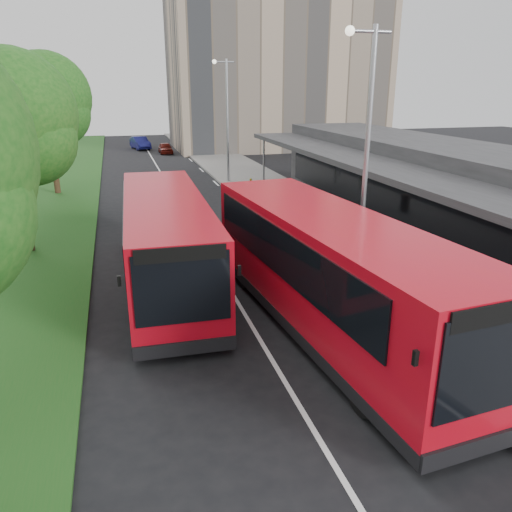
{
  "coord_description": "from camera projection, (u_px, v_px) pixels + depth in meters",
  "views": [
    {
      "loc": [
        -3.32,
        -12.15,
        6.47
      ],
      "look_at": [
        0.59,
        1.86,
        1.5
      ],
      "focal_mm": 35.0,
      "sensor_mm": 36.0,
      "label": 1
    }
  ],
  "objects": [
    {
      "name": "bus_main",
      "position": [
        331.0,
        274.0,
        13.48
      ],
      "size": [
        3.89,
        11.64,
        3.24
      ],
      "rotation": [
        0.0,
        0.0,
        0.09
      ],
      "color": "#B40915",
      "rests_on": "ground"
    },
    {
      "name": "pavement",
      "position": [
        261.0,
        185.0,
        33.74
      ],
      "size": [
        5.0,
        80.0,
        0.15
      ],
      "primitive_type": "cube",
      "color": "slate",
      "rests_on": "ground"
    },
    {
      "name": "kerb_dashes",
      "position": [
        225.0,
        192.0,
        32.16
      ],
      "size": [
        0.12,
        56.0,
        0.01
      ],
      "color": "silver",
      "rests_on": "ground"
    },
    {
      "name": "tree_mid",
      "position": [
        11.0,
        124.0,
        18.82
      ],
      "size": [
        4.92,
        4.92,
        7.91
      ],
      "color": "#372316",
      "rests_on": "ground"
    },
    {
      "name": "lane_centre_line",
      "position": [
        182.0,
        209.0,
        27.68
      ],
      "size": [
        0.12,
        70.0,
        0.01
      ],
      "primitive_type": "cube",
      "color": "silver",
      "rests_on": "ground"
    },
    {
      "name": "lamp_post_near",
      "position": [
        365.0,
        146.0,
        15.35
      ],
      "size": [
        1.44,
        0.28,
        8.0
      ],
      "color": "#9A9CA2",
      "rests_on": "pavement"
    },
    {
      "name": "car_near",
      "position": [
        165.0,
        148.0,
        50.14
      ],
      "size": [
        1.29,
        3.15,
        1.07
      ],
      "primitive_type": "imported",
      "rotation": [
        0.0,
        0.0,
        0.01
      ],
      "color": "#5A120C",
      "rests_on": "ground"
    },
    {
      "name": "ground",
      "position": [
        253.0,
        329.0,
        14.01
      ],
      "size": [
        120.0,
        120.0,
        0.0
      ],
      "primitive_type": "plane",
      "color": "black",
      "rests_on": "ground"
    },
    {
      "name": "tree_far",
      "position": [
        46.0,
        103.0,
        29.64
      ],
      "size": [
        5.28,
        5.28,
        8.48
      ],
      "color": "#372316",
      "rests_on": "ground"
    },
    {
      "name": "office_block",
      "position": [
        276.0,
        61.0,
        52.93
      ],
      "size": [
        22.0,
        12.0,
        18.0
      ],
      "primitive_type": "cube",
      "color": "tan",
      "rests_on": "ground"
    },
    {
      "name": "litter_bin",
      "position": [
        303.0,
        210.0,
        25.08
      ],
      "size": [
        0.56,
        0.56,
        0.84
      ],
      "primitive_type": "cylinder",
      "rotation": [
        0.0,
        0.0,
        -0.23
      ],
      "color": "#3A2517",
      "rests_on": "pavement"
    },
    {
      "name": "lamp_post_far",
      "position": [
        226.0,
        113.0,
        33.58
      ],
      "size": [
        1.44,
        0.28,
        8.0
      ],
      "color": "#9A9CA2",
      "rests_on": "pavement"
    },
    {
      "name": "bollard",
      "position": [
        251.0,
        186.0,
        31.01
      ],
      "size": [
        0.18,
        0.18,
        0.88
      ],
      "primitive_type": "cylinder",
      "rotation": [
        0.0,
        0.0,
        -0.33
      ],
      "color": "yellow",
      "rests_on": "pavement"
    },
    {
      "name": "car_far",
      "position": [
        140.0,
        143.0,
        53.54
      ],
      "size": [
        2.17,
        4.17,
        1.31
      ],
      "primitive_type": "imported",
      "rotation": [
        0.0,
        0.0,
        0.21
      ],
      "color": "navy",
      "rests_on": "ground"
    },
    {
      "name": "station_building",
      "position": [
        431.0,
        185.0,
        23.4
      ],
      "size": [
        7.7,
        26.0,
        4.0
      ],
      "color": "#29292B",
      "rests_on": "ground"
    },
    {
      "name": "bus_second",
      "position": [
        166.0,
        241.0,
        16.68
      ],
      "size": [
        3.05,
        10.78,
        3.03
      ],
      "rotation": [
        0.0,
        0.0,
        -0.03
      ],
      "color": "#B40915",
      "rests_on": "ground"
    },
    {
      "name": "grass_verge",
      "position": [
        57.0,
        197.0,
        30.44
      ],
      "size": [
        5.0,
        80.0,
        0.1
      ],
      "primitive_type": "cube",
      "color": "#1C4E19",
      "rests_on": "ground"
    }
  ]
}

